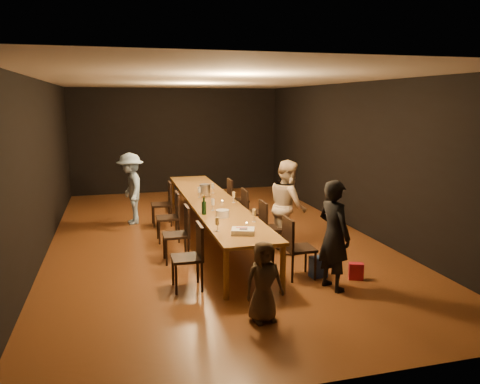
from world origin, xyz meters
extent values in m
plane|color=#4A2D12|center=(0.00, 0.00, 0.00)|extent=(10.00, 10.00, 0.00)
cube|color=black|center=(0.00, 5.00, 1.50)|extent=(6.00, 0.04, 3.00)
cube|color=black|center=(0.00, -5.00, 1.50)|extent=(6.00, 0.04, 3.00)
cube|color=black|center=(-3.00, 0.00, 1.50)|extent=(0.04, 10.00, 3.00)
cube|color=black|center=(3.00, 0.00, 1.50)|extent=(0.04, 10.00, 3.00)
cube|color=silver|center=(0.00, 0.00, 3.00)|extent=(6.00, 10.00, 0.04)
cube|color=brown|center=(0.00, 0.00, 0.72)|extent=(0.90, 6.00, 0.05)
cylinder|color=brown|center=(-0.40, -2.90, 0.35)|extent=(0.08, 0.08, 0.70)
cylinder|color=brown|center=(0.40, -2.90, 0.35)|extent=(0.08, 0.08, 0.70)
cylinder|color=brown|center=(-0.40, 2.90, 0.35)|extent=(0.08, 0.08, 0.70)
cylinder|color=brown|center=(0.40, 2.90, 0.35)|extent=(0.08, 0.08, 0.70)
imported|color=black|center=(1.14, -2.92, 0.78)|extent=(0.52, 0.65, 1.57)
imported|color=beige|center=(1.15, -1.09, 0.81)|extent=(0.67, 0.83, 1.62)
imported|color=#93B8E4|center=(-1.46, 1.52, 0.77)|extent=(0.67, 1.05, 1.54)
imported|color=#453726|center=(-0.11, -3.62, 0.50)|extent=(0.52, 0.37, 0.99)
cube|color=red|center=(1.63, -2.71, 0.13)|extent=(0.24, 0.19, 0.25)
cube|color=#254BA3|center=(1.14, -2.46, 0.16)|extent=(0.26, 0.19, 0.31)
cube|color=white|center=(-0.04, -2.41, 0.79)|extent=(0.39, 0.35, 0.07)
cube|color=black|center=(-0.04, -2.44, 0.83)|extent=(0.13, 0.11, 0.00)
cube|color=red|center=(-0.04, -2.35, 0.83)|extent=(0.17, 0.08, 0.00)
cylinder|color=white|center=(-0.10, -1.38, 0.81)|extent=(0.24, 0.24, 0.12)
cylinder|color=#BBBABF|center=(-0.05, 0.41, 0.87)|extent=(0.29, 0.29, 0.24)
cylinder|color=#B2B7B2|center=(0.15, -1.95, 0.77)|extent=(0.05, 0.05, 0.03)
cylinder|color=#B2B7B2|center=(0.15, -0.25, 0.77)|extent=(0.05, 0.05, 0.03)
cylinder|color=#B2B7B2|center=(0.15, 1.54, 0.77)|extent=(0.05, 0.05, 0.03)
camera|label=1|loc=(-1.75, -8.64, 2.61)|focal=35.00mm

